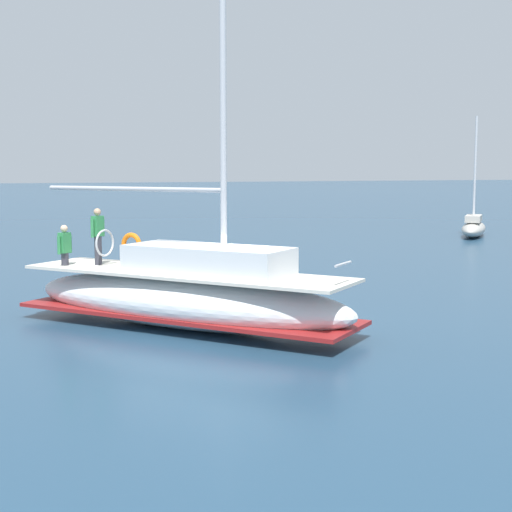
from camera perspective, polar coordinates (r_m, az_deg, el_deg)
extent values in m
plane|color=navy|center=(20.32, -1.01, -5.08)|extent=(400.00, 400.00, 0.00)
ellipsoid|color=silver|center=(19.66, -5.44, -3.44)|extent=(8.92, 7.98, 1.40)
cube|color=maroon|center=(19.72, -5.43, -4.34)|extent=(8.78, 7.88, 0.10)
cube|color=beige|center=(19.54, -5.46, -1.30)|extent=(8.43, 7.53, 0.08)
cube|color=silver|center=(19.10, -3.69, -0.29)|extent=(4.40, 4.05, 0.70)
cylinder|color=silver|center=(18.87, -2.53, 14.20)|extent=(0.16, 0.16, 10.27)
cylinder|color=#B7B7BC|center=(20.35, -9.46, 5.06)|extent=(4.51, 3.77, 0.12)
cylinder|color=silver|center=(17.40, 6.64, -0.61)|extent=(0.62, 0.73, 0.06)
torus|color=orange|center=(21.97, -9.46, 0.86)|extent=(0.63, 0.56, 0.70)
cylinder|color=#33333D|center=(21.23, -11.92, 0.42)|extent=(0.20, 0.20, 0.80)
cube|color=#338C4C|center=(21.17, -11.97, 2.25)|extent=(0.36, 0.37, 0.56)
sphere|color=tan|center=(21.14, -11.99, 3.30)|extent=(0.20, 0.20, 0.20)
cylinder|color=#338C4C|center=(21.34, -11.58, 2.16)|extent=(0.09, 0.09, 0.50)
cylinder|color=#338C4C|center=(21.01, -12.36, 2.07)|extent=(0.09, 0.09, 0.50)
cylinder|color=#33333D|center=(21.33, -14.34, -0.23)|extent=(0.20, 0.20, 0.35)
cube|color=#338C4C|center=(21.28, -14.38, 0.99)|extent=(0.36, 0.37, 0.56)
sphere|color=beige|center=(21.24, -14.41, 2.04)|extent=(0.20, 0.20, 0.20)
cylinder|color=#338C4C|center=(21.44, -13.97, 0.91)|extent=(0.09, 0.09, 0.50)
cylinder|color=#338C4C|center=(21.12, -14.78, 0.80)|extent=(0.09, 0.09, 0.50)
torus|color=silver|center=(21.05, -11.44, 0.98)|extent=(0.53, 0.62, 0.76)
ellipsoid|color=#B7B2A8|center=(47.59, 16.24, 1.99)|extent=(5.14, 4.79, 0.92)
cube|color=#B7B2A8|center=(47.26, 16.24, 2.76)|extent=(2.28, 2.17, 0.40)
cylinder|color=silver|center=(47.02, 16.35, 6.35)|extent=(0.14, 0.14, 6.32)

